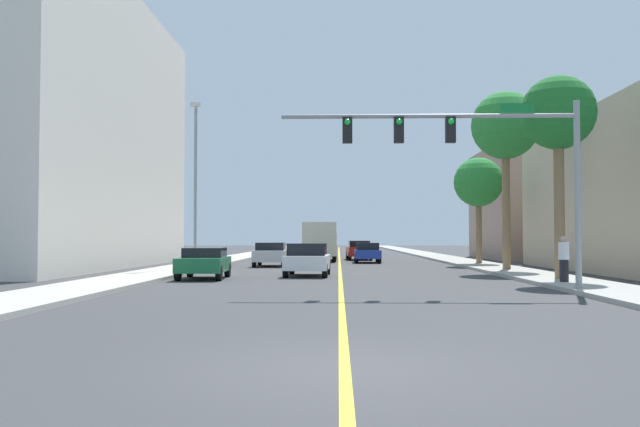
{
  "coord_description": "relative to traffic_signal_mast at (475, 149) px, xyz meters",
  "views": [
    {
      "loc": [
        -0.08,
        -9.12,
        1.77
      ],
      "look_at": [
        -0.86,
        19.17,
        2.78
      ],
      "focal_mm": 37.63,
      "sensor_mm": 36.0,
      "label": 1
    }
  ],
  "objects": [
    {
      "name": "ground",
      "position": [
        -4.32,
        29.45,
        -4.64
      ],
      "size": [
        192.0,
        192.0,
        0.0
      ],
      "primitive_type": "plane",
      "color": "#38383A"
    },
    {
      "name": "sidewalk_left",
      "position": [
        -12.96,
        29.45,
        -4.56
      ],
      "size": [
        2.88,
        168.0,
        0.15
      ],
      "primitive_type": "cube",
      "color": "#B2ADA3",
      "rests_on": "ground"
    },
    {
      "name": "sidewalk_right",
      "position": [
        4.32,
        29.45,
        -4.56
      ],
      "size": [
        2.88,
        168.0,
        0.15
      ],
      "primitive_type": "cube",
      "color": "#9E9B93",
      "rests_on": "ground"
    },
    {
      "name": "lane_marking_center",
      "position": [
        -4.32,
        29.45,
        -4.64
      ],
      "size": [
        0.16,
        144.0,
        0.01
      ],
      "primitive_type": "cube",
      "color": "yellow",
      "rests_on": "ground"
    },
    {
      "name": "building_left_near",
      "position": [
        -23.91,
        17.48,
        3.51
      ],
      "size": [
        14.97,
        25.34,
        16.3
      ],
      "primitive_type": "cube",
      "color": "silver",
      "rests_on": "ground"
    },
    {
      "name": "building_right_far",
      "position": [
        15.86,
        34.0,
        -0.08
      ],
      "size": [
        16.16,
        14.36,
        9.12
      ],
      "primitive_type": "cube",
      "color": "gray",
      "rests_on": "ground"
    },
    {
      "name": "traffic_signal_mast",
      "position": [
        0.0,
        0.0,
        0.0
      ],
      "size": [
        9.63,
        0.36,
        6.04
      ],
      "color": "gray",
      "rests_on": "sidewalk_right"
    },
    {
      "name": "street_lamp",
      "position": [
        -12.02,
        13.71,
        0.35
      ],
      "size": [
        0.56,
        0.28,
        8.82
      ],
      "color": "gray",
      "rests_on": "sidewalk_left"
    },
    {
      "name": "palm_near",
      "position": [
        4.37,
        5.13,
        1.97
      ],
      "size": [
        2.95,
        2.95,
        8.08
      ],
      "color": "brown",
      "rests_on": "sidewalk_right"
    },
    {
      "name": "palm_mid",
      "position": [
        4.27,
        13.14,
        2.85
      ],
      "size": [
        3.52,
        3.52,
        9.2
      ],
      "color": "brown",
      "rests_on": "sidewalk_right"
    },
    {
      "name": "palm_far",
      "position": [
        4.53,
        21.15,
        0.6
      ],
      "size": [
        3.13,
        3.13,
        6.72
      ],
      "color": "brown",
      "rests_on": "sidewalk_right"
    },
    {
      "name": "car_silver",
      "position": [
        -8.54,
        19.41,
        -3.87
      ],
      "size": [
        2.0,
        4.33,
        1.46
      ],
      "rotation": [
        0.0,
        0.0,
        0.02
      ],
      "color": "#BCBCC1",
      "rests_on": "ground"
    },
    {
      "name": "car_green",
      "position": [
        -10.16,
        6.92,
        -3.93
      ],
      "size": [
        2.02,
        3.94,
        1.33
      ],
      "rotation": [
        0.0,
        0.0,
        3.18
      ],
      "color": "#196638",
      "rests_on": "ground"
    },
    {
      "name": "car_yellow",
      "position": [
        -5.99,
        37.66,
        -3.89
      ],
      "size": [
        1.85,
        4.32,
        1.46
      ],
      "rotation": [
        0.0,
        0.0,
        -0.01
      ],
      "color": "gold",
      "rests_on": "ground"
    },
    {
      "name": "car_white",
      "position": [
        -5.82,
        9.04,
        -3.87
      ],
      "size": [
        2.05,
        3.92,
        1.5
      ],
      "rotation": [
        0.0,
        0.0,
        -0.03
      ],
      "color": "white",
      "rests_on": "ground"
    },
    {
      "name": "car_blue",
      "position": [
        -2.38,
        25.28,
        -3.91
      ],
      "size": [
        1.79,
        3.96,
        1.4
      ],
      "rotation": [
        0.0,
        0.0,
        -0.0
      ],
      "color": "#1E389E",
      "rests_on": "ground"
    },
    {
      "name": "car_red",
      "position": [
        -2.79,
        31.26,
        -3.86
      ],
      "size": [
        1.99,
        4.55,
        1.51
      ],
      "rotation": [
        0.0,
        0.0,
        0.04
      ],
      "color": "red",
      "rests_on": "ground"
    },
    {
      "name": "delivery_truck",
      "position": [
        -5.75,
        28.9,
        -3.09
      ],
      "size": [
        2.42,
        8.42,
        2.85
      ],
      "rotation": [
        0.0,
        0.0,
        -0.0
      ],
      "color": "red",
      "rests_on": "ground"
    },
    {
      "name": "pedestrian",
      "position": [
        3.83,
        3.05,
        -3.66
      ],
      "size": [
        0.38,
        0.38,
        1.67
      ],
      "rotation": [
        0.0,
        0.0,
        2.22
      ],
      "color": "black",
      "rests_on": "sidewalk_right"
    }
  ]
}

